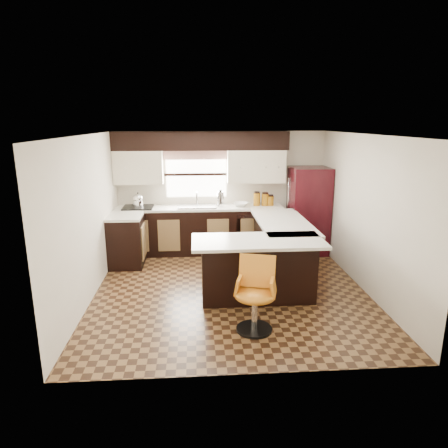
{
  "coord_description": "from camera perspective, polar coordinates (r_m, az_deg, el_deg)",
  "views": [
    {
      "loc": [
        -0.52,
        -5.85,
        2.59
      ],
      "look_at": [
        -0.07,
        0.45,
        0.96
      ],
      "focal_mm": 32.0,
      "sensor_mm": 36.0,
      "label": 1
    }
  ],
  "objects": [
    {
      "name": "peninsula_long",
      "position": [
        6.97,
        7.87,
        -3.53
      ],
      "size": [
        0.6,
        1.95,
        0.9
      ],
      "primitive_type": "cube",
      "color": "black",
      "rests_on": "floor"
    },
    {
      "name": "kettle",
      "position": [
        7.95,
        -12.17,
        3.43
      ],
      "size": [
        0.21,
        0.21,
        0.28
      ],
      "primitive_type": null,
      "color": "silver",
      "rests_on": "cooktop"
    },
    {
      "name": "counter_pen_return",
      "position": [
        5.73,
        4.86,
        -2.48
      ],
      "size": [
        1.89,
        0.84,
        0.04
      ],
      "primitive_type": "cube",
      "color": "silver",
      "rests_on": "peninsula_return"
    },
    {
      "name": "canister_med",
      "position": [
        8.04,
        5.88,
        3.48
      ],
      "size": [
        0.14,
        0.14,
        0.24
      ],
      "primitive_type": "cylinder",
      "color": "#8E590E",
      "rests_on": "counter_back"
    },
    {
      "name": "upper_cab_right",
      "position": [
        8.01,
        4.57,
        8.22
      ],
      "size": [
        1.14,
        0.35,
        0.64
      ],
      "primitive_type": "cube",
      "color": "beige",
      "rests_on": "wall_back"
    },
    {
      "name": "cooktop",
      "position": [
        7.98,
        -12.18,
        2.36
      ],
      "size": [
        0.58,
        0.5,
        0.02
      ],
      "primitive_type": "cube",
      "color": "black",
      "rests_on": "counter_back"
    },
    {
      "name": "upper_cab_left",
      "position": [
        8.0,
        -12.11,
        7.94
      ],
      "size": [
        0.94,
        0.35,
        0.64
      ],
      "primitive_type": "cube",
      "color": "beige",
      "rests_on": "wall_back"
    },
    {
      "name": "base_cab_back",
      "position": [
        8.04,
        -3.47,
        -0.96
      ],
      "size": [
        3.3,
        0.6,
        0.9
      ],
      "primitive_type": "cube",
      "color": "black",
      "rests_on": "floor"
    },
    {
      "name": "wall_right",
      "position": [
        6.56,
        19.55,
        1.42
      ],
      "size": [
        0.0,
        4.4,
        4.4
      ],
      "primitive_type": "plane",
      "rotation": [
        1.57,
        0.0,
        -1.57
      ],
      "color": "beige",
      "rests_on": "floor"
    },
    {
      "name": "canister_large",
      "position": [
        8.01,
        4.69,
        3.53
      ],
      "size": [
        0.13,
        0.13,
        0.25
      ],
      "primitive_type": "cylinder",
      "color": "#8E590E",
      "rests_on": "counter_back"
    },
    {
      "name": "window_pane",
      "position": [
        8.1,
        -3.97,
        7.09
      ],
      "size": [
        1.2,
        0.02,
        0.9
      ],
      "primitive_type": "cube",
      "color": "white",
      "rests_on": "wall_back"
    },
    {
      "name": "bar_chair",
      "position": [
        5.07,
        4.44,
        -10.22
      ],
      "size": [
        0.62,
        0.62,
        0.95
      ],
      "primitive_type": null,
      "rotation": [
        0.0,
        0.0,
        -0.27
      ],
      "color": "orange",
      "rests_on": "floor"
    },
    {
      "name": "counter_left",
      "position": [
        7.4,
        -13.96,
        1.05
      ],
      "size": [
        0.6,
        0.7,
        0.04
      ],
      "primitive_type": "cube",
      "color": "silver",
      "rests_on": "base_cab_left"
    },
    {
      "name": "refrigerator",
      "position": [
        8.12,
        11.94,
        1.88
      ],
      "size": [
        0.74,
        0.71,
        1.72
      ],
      "primitive_type": "cube",
      "color": "black",
      "rests_on": "floor"
    },
    {
      "name": "counter_back",
      "position": [
        7.93,
        -3.52,
        2.33
      ],
      "size": [
        3.3,
        0.6,
        0.04
      ],
      "primitive_type": "cube",
      "color": "silver",
      "rests_on": "base_cab_back"
    },
    {
      "name": "mixing_bowl",
      "position": [
        7.96,
        2.38,
        2.83
      ],
      "size": [
        0.39,
        0.39,
        0.07
      ],
      "primitive_type": "imported",
      "rotation": [
        0.0,
        0.0,
        -0.42
      ],
      "color": "white",
      "rests_on": "counter_back"
    },
    {
      "name": "wall_back",
      "position": [
        8.19,
        -0.41,
        4.72
      ],
      "size": [
        4.4,
        0.0,
        4.4
      ],
      "primitive_type": "plane",
      "rotation": [
        1.57,
        0.0,
        0.0
      ],
      "color": "beige",
      "rests_on": "floor"
    },
    {
      "name": "dishwasher",
      "position": [
        7.84,
        3.89,
        -1.52
      ],
      "size": [
        0.58,
        0.03,
        0.78
      ],
      "primitive_type": "cube",
      "color": "black",
      "rests_on": "floor"
    },
    {
      "name": "peninsula_return",
      "position": [
        5.97,
        4.82,
        -6.57
      ],
      "size": [
        1.65,
        0.6,
        0.9
      ],
      "primitive_type": "cube",
      "color": "black",
      "rests_on": "floor"
    },
    {
      "name": "ceiling",
      "position": [
        5.88,
        0.99,
        12.64
      ],
      "size": [
        4.4,
        4.4,
        0.0
      ],
      "primitive_type": "plane",
      "rotation": [
        3.14,
        0.0,
        0.0
      ],
      "color": "silver",
      "rests_on": "wall_back"
    },
    {
      "name": "floor",
      "position": [
        6.42,
        0.9,
        -9.3
      ],
      "size": [
        4.4,
        4.4,
        0.0
      ],
      "primitive_type": "plane",
      "color": "#49301A",
      "rests_on": "ground"
    },
    {
      "name": "counter_pen_long",
      "position": [
        6.85,
        8.42,
        0.24
      ],
      "size": [
        0.84,
        1.95,
        0.04
      ],
      "primitive_type": "cube",
      "color": "silver",
      "rests_on": "peninsula_long"
    },
    {
      "name": "soffit",
      "position": [
        7.88,
        -3.31,
        11.79
      ],
      "size": [
        3.4,
        0.35,
        0.36
      ],
      "primitive_type": "cube",
      "color": "black",
      "rests_on": "wall_back"
    },
    {
      "name": "percolator",
      "position": [
        7.91,
        -0.5,
        3.59
      ],
      "size": [
        0.13,
        0.13,
        0.3
      ],
      "primitive_type": "cylinder",
      "color": "silver",
      "rests_on": "counter_back"
    },
    {
      "name": "wall_left",
      "position": [
        6.22,
        -18.72,
        0.8
      ],
      "size": [
        0.0,
        4.4,
        4.4
      ],
      "primitive_type": "plane",
      "rotation": [
        1.57,
        0.0,
        1.57
      ],
      "color": "beige",
      "rests_on": "floor"
    },
    {
      "name": "wall_front",
      "position": [
        3.94,
        3.78,
        -6.2
      ],
      "size": [
        4.4,
        0.0,
        4.4
      ],
      "primitive_type": "plane",
      "rotation": [
        -1.57,
        0.0,
        0.0
      ],
      "color": "beige",
      "rests_on": "floor"
    },
    {
      "name": "base_cab_left",
      "position": [
        7.52,
        -13.74,
        -2.45
      ],
      "size": [
        0.6,
        0.7,
        0.9
      ],
      "primitive_type": "cube",
      "color": "black",
      "rests_on": "floor"
    },
    {
      "name": "valance",
      "position": [
        8.02,
        -4.02,
        9.82
      ],
      "size": [
        1.3,
        0.06,
        0.18
      ],
      "primitive_type": "cube",
      "color": "#D19B93",
      "rests_on": "wall_back"
    },
    {
      "name": "canister_small",
      "position": [
        8.06,
        6.63,
        3.31
      ],
      "size": [
        0.14,
        0.14,
        0.19
      ],
      "primitive_type": "cylinder",
      "color": "#8E590E",
      "rests_on": "counter_back"
    },
    {
      "name": "sink",
      "position": [
        7.9,
        -3.89,
        2.56
      ],
      "size": [
        0.75,
        0.45,
        0.03
      ],
      "primitive_type": "cube",
      "color": "#B2B2B7",
      "rests_on": "counter_back"
    }
  ]
}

